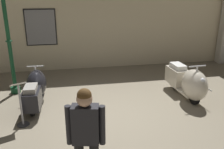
{
  "coord_description": "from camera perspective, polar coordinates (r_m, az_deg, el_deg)",
  "views": [
    {
      "loc": [
        -1.04,
        -5.32,
        3.03
      ],
      "look_at": [
        0.15,
        1.08,
        0.72
      ],
      "focal_mm": 39.74,
      "sensor_mm": 36.0,
      "label": 1
    }
  ],
  "objects": [
    {
      "name": "visitor_0",
      "position": [
        3.77,
        -6.03,
        -13.43
      ],
      "size": [
        0.57,
        0.33,
        1.71
      ],
      "rotation": [
        0.0,
        0.0,
        1.38
      ],
      "color": "black",
      "rests_on": "ground"
    },
    {
      "name": "ground_plane",
      "position": [
        6.22,
        0.48,
        -9.69
      ],
      "size": [
        60.0,
        60.0,
        0.0
      ],
      "primitive_type": "plane",
      "color": "gray"
    },
    {
      "name": "scooter_0",
      "position": [
        6.97,
        -17.21,
        -3.08
      ],
      "size": [
        0.57,
        1.67,
        1.01
      ],
      "rotation": [
        0.0,
        0.0,
        1.53
      ],
      "color": "black",
      "rests_on": "ground"
    },
    {
      "name": "info_stanchion",
      "position": [
        6.03,
        -20.19,
        -7.15
      ],
      "size": [
        0.38,
        0.33,
        1.08
      ],
      "color": "#333338",
      "rests_on": "ground"
    },
    {
      "name": "scooter_1",
      "position": [
        7.28,
        17.21,
        -1.75
      ],
      "size": [
        0.63,
        1.82,
        1.1
      ],
      "rotation": [
        0.0,
        0.0,
        -1.51
      ],
      "color": "black",
      "rests_on": "ground"
    },
    {
      "name": "showroom_back_wall",
      "position": [
        9.6,
        -3.22,
        12.05
      ],
      "size": [
        18.0,
        0.63,
        3.58
      ],
      "color": "beige",
      "rests_on": "ground"
    },
    {
      "name": "lamppost",
      "position": [
        7.66,
        -22.59,
        6.69
      ],
      "size": [
        0.28,
        0.28,
        2.98
      ],
      "color": "#144728",
      "rests_on": "ground"
    }
  ]
}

